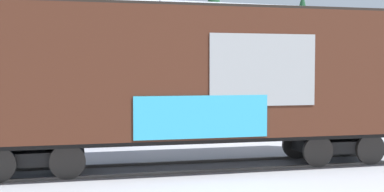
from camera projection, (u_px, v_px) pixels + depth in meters
ground_plane at (233, 165)px, 14.75m from camera, size 260.00×260.00×0.00m
track at (222, 165)px, 14.57m from camera, size 59.94×6.18×0.08m
freight_car at (194, 76)px, 14.23m from camera, size 13.50×3.93×4.68m
flagpole at (161, 21)px, 25.77m from camera, size 0.41×1.65×8.15m
hillside at (63, 47)px, 90.32m from camera, size 143.53×38.01×18.35m
parked_car_blue at (71, 124)px, 18.72m from camera, size 4.48×2.03×1.55m
parked_car_white at (226, 117)px, 20.56m from camera, size 4.49×2.11×1.76m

